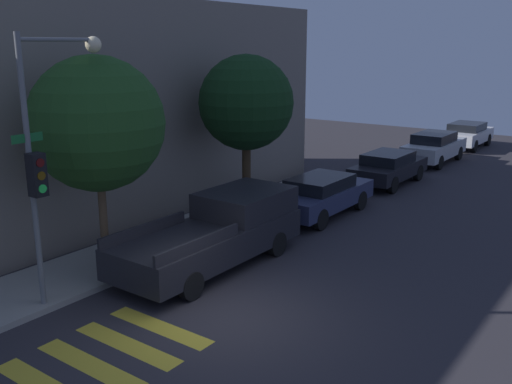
{
  "coord_description": "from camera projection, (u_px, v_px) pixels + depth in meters",
  "views": [
    {
      "loc": [
        -8.51,
        -7.06,
        5.63
      ],
      "look_at": [
        4.03,
        2.1,
        1.6
      ],
      "focal_mm": 40.0,
      "sensor_mm": 36.0,
      "label": 1
    }
  ],
  "objects": [
    {
      "name": "tree_near_corner",
      "position": [
        97.0,
        124.0,
        13.67
      ],
      "size": [
        3.28,
        3.28,
        5.42
      ],
      "color": "brown",
      "rests_on": "ground"
    },
    {
      "name": "pickup_truck",
      "position": [
        219.0,
        231.0,
        14.93
      ],
      "size": [
        5.58,
        2.07,
        1.76
      ],
      "color": "black",
      "rests_on": "ground"
    },
    {
      "name": "sidewalk",
      "position": [
        91.0,
        268.0,
        14.59
      ],
      "size": [
        26.0,
        2.38,
        0.14
      ],
      "primitive_type": "cube",
      "color": "gray",
      "rests_on": "ground"
    },
    {
      "name": "sedan_far_end",
      "position": [
        434.0,
        147.0,
        27.78
      ],
      "size": [
        4.66,
        1.75,
        1.49
      ],
      "color": "#B7BABF",
      "rests_on": "ground"
    },
    {
      "name": "tree_midblock",
      "position": [
        246.0,
        103.0,
        18.32
      ],
      "size": [
        3.07,
        3.07,
        5.35
      ],
      "color": "#42301E",
      "rests_on": "ground"
    },
    {
      "name": "sedan_near_corner",
      "position": [
        321.0,
        194.0,
        19.17
      ],
      "size": [
        4.47,
        1.75,
        1.36
      ],
      "color": "#2D3351",
      "rests_on": "ground"
    },
    {
      "name": "sedan_tail_of_row",
      "position": [
        467.0,
        134.0,
        31.97
      ],
      "size": [
        4.3,
        1.84,
        1.39
      ],
      "color": "silver",
      "rests_on": "ground"
    },
    {
      "name": "crosswalk",
      "position": [
        69.0,
        376.0,
        9.98
      ],
      "size": [
        4.85,
        2.6,
        0.0
      ],
      "color": "gold",
      "rests_on": "ground"
    },
    {
      "name": "sedan_middle",
      "position": [
        388.0,
        167.0,
        23.52
      ],
      "size": [
        4.33,
        1.77,
        1.34
      ],
      "color": "black",
      "rests_on": "ground"
    },
    {
      "name": "ground_plane",
      "position": [
        224.0,
        318.0,
        12.1
      ],
      "size": [
        60.0,
        60.0,
        0.0
      ],
      "primitive_type": "plane",
      "color": "#2D2B30"
    },
    {
      "name": "traffic_light_pole",
      "position": [
        48.0,
        140.0,
        11.86
      ],
      "size": [
        2.34,
        0.56,
        5.88
      ],
      "color": "slate",
      "rests_on": "ground"
    }
  ]
}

